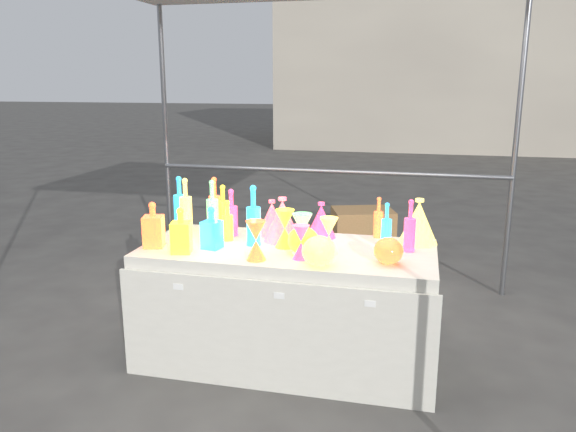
% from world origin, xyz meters
% --- Properties ---
extents(ground, '(80.00, 80.00, 0.00)m').
position_xyz_m(ground, '(0.00, 0.00, 0.00)').
color(ground, '#5B5954').
rests_on(ground, ground).
extents(display_table, '(1.84, 0.83, 0.75)m').
position_xyz_m(display_table, '(0.00, -0.01, 0.37)').
color(display_table, silver).
rests_on(display_table, ground).
extents(background_building, '(14.00, 6.00, 6.00)m').
position_xyz_m(background_building, '(4.00, 14.00, 3.00)').
color(background_building, beige).
rests_on(background_building, ground).
extents(cardboard_box_closed, '(0.72, 0.62, 0.45)m').
position_xyz_m(cardboard_box_closed, '(0.22, 2.49, 0.22)').
color(cardboard_box_closed, '#A77B4B').
rests_on(cardboard_box_closed, ground).
extents(cardboard_box_flat, '(0.87, 0.70, 0.07)m').
position_xyz_m(cardboard_box_flat, '(-0.15, 2.89, 0.03)').
color(cardboard_box_flat, '#A77B4B').
rests_on(cardboard_box_flat, ground).
extents(bottle_0, '(0.09, 0.09, 0.31)m').
position_xyz_m(bottle_0, '(-0.55, 0.35, 0.90)').
color(bottle_0, '#BE4611').
rests_on(bottle_0, display_table).
extents(bottle_1, '(0.09, 0.09, 0.36)m').
position_xyz_m(bottle_1, '(-0.85, 0.31, 0.93)').
color(bottle_1, '#198C20').
rests_on(bottle_1, display_table).
extents(bottle_2, '(0.10, 0.10, 0.37)m').
position_xyz_m(bottle_2, '(-0.60, 0.32, 0.93)').
color(bottle_2, orange).
rests_on(bottle_2, display_table).
extents(bottle_3, '(0.10, 0.10, 0.32)m').
position_xyz_m(bottle_3, '(-0.43, 0.19, 0.91)').
color(bottle_3, blue).
rests_on(bottle_3, display_table).
extents(bottle_4, '(0.10, 0.10, 0.36)m').
position_xyz_m(bottle_4, '(-0.79, 0.27, 0.93)').
color(bottle_4, teal).
rests_on(bottle_4, display_table).
extents(bottle_5, '(0.11, 0.11, 0.37)m').
position_xyz_m(bottle_5, '(-0.57, 0.21, 0.93)').
color(bottle_5, '#BF26A2').
rests_on(bottle_5, display_table).
extents(bottle_6, '(0.08, 0.08, 0.27)m').
position_xyz_m(bottle_6, '(-0.41, 0.07, 0.88)').
color(bottle_6, '#BE4611').
rests_on(bottle_6, display_table).
extents(bottle_7, '(0.11, 0.11, 0.38)m').
position_xyz_m(bottle_7, '(-0.22, 0.00, 0.94)').
color(bottle_7, '#198C20').
rests_on(bottle_7, display_table).
extents(decanter_0, '(0.14, 0.14, 0.28)m').
position_xyz_m(decanter_0, '(-0.60, -0.25, 0.89)').
color(decanter_0, '#BE4611').
rests_on(decanter_0, display_table).
extents(decanter_1, '(0.15, 0.15, 0.29)m').
position_xyz_m(decanter_1, '(-0.81, -0.18, 0.89)').
color(decanter_1, orange).
rests_on(decanter_1, display_table).
extents(decanter_2, '(0.12, 0.12, 0.26)m').
position_xyz_m(decanter_2, '(-0.45, -0.13, 0.88)').
color(decanter_2, '#198C20').
rests_on(decanter_2, display_table).
extents(hourglass_0, '(0.14, 0.14, 0.23)m').
position_xyz_m(hourglass_0, '(-0.12, -0.28, 0.87)').
color(hourglass_0, orange).
rests_on(hourglass_0, display_table).
extents(hourglass_1, '(0.12, 0.12, 0.20)m').
position_xyz_m(hourglass_1, '(0.13, -0.21, 0.85)').
color(hourglass_1, blue).
rests_on(hourglass_1, display_table).
extents(hourglass_2, '(0.13, 0.13, 0.22)m').
position_xyz_m(hourglass_2, '(0.26, -0.06, 0.86)').
color(hourglass_2, teal).
rests_on(hourglass_2, display_table).
extents(hourglass_3, '(0.15, 0.15, 0.24)m').
position_xyz_m(hourglass_3, '(0.11, -0.10, 0.87)').
color(hourglass_3, '#BF26A2').
rests_on(hourglass_3, display_table).
extents(hourglass_4, '(0.16, 0.16, 0.24)m').
position_xyz_m(hourglass_4, '(-0.02, 0.00, 0.87)').
color(hourglass_4, '#BE4611').
rests_on(hourglass_4, display_table).
extents(globe_0, '(0.23, 0.23, 0.15)m').
position_xyz_m(globe_0, '(0.12, -0.11, 0.82)').
color(globe_0, '#BE4611').
rests_on(globe_0, display_table).
extents(globe_1, '(0.24, 0.24, 0.15)m').
position_xyz_m(globe_1, '(0.25, -0.30, 0.83)').
color(globe_1, teal).
rests_on(globe_1, display_table).
extents(globe_2, '(0.20, 0.20, 0.13)m').
position_xyz_m(globe_2, '(0.62, -0.18, 0.82)').
color(globe_2, orange).
rests_on(globe_2, display_table).
extents(lampshade_0, '(0.31, 0.31, 0.29)m').
position_xyz_m(lampshade_0, '(-0.07, 0.14, 0.89)').
color(lampshade_0, gold).
rests_on(lampshade_0, display_table).
extents(lampshade_1, '(0.24, 0.24, 0.23)m').
position_xyz_m(lampshade_1, '(-0.18, 0.28, 0.87)').
color(lampshade_1, gold).
rests_on(lampshade_1, display_table).
extents(lampshade_2, '(0.23, 0.23, 0.24)m').
position_xyz_m(lampshade_2, '(0.16, 0.28, 0.87)').
color(lampshade_2, blue).
rests_on(lampshade_2, display_table).
extents(lampshade_3, '(0.29, 0.29, 0.29)m').
position_xyz_m(lampshade_3, '(0.78, 0.28, 0.89)').
color(lampshade_3, teal).
rests_on(lampshade_3, display_table).
extents(bottle_8, '(0.07, 0.07, 0.29)m').
position_xyz_m(bottle_8, '(0.59, 0.12, 0.89)').
color(bottle_8, '#198C20').
rests_on(bottle_8, display_table).
extents(bottle_9, '(0.06, 0.06, 0.27)m').
position_xyz_m(bottle_9, '(0.52, 0.36, 0.89)').
color(bottle_9, orange).
rests_on(bottle_9, display_table).
extents(bottle_10, '(0.09, 0.09, 0.32)m').
position_xyz_m(bottle_10, '(0.73, 0.09, 0.91)').
color(bottle_10, blue).
rests_on(bottle_10, display_table).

